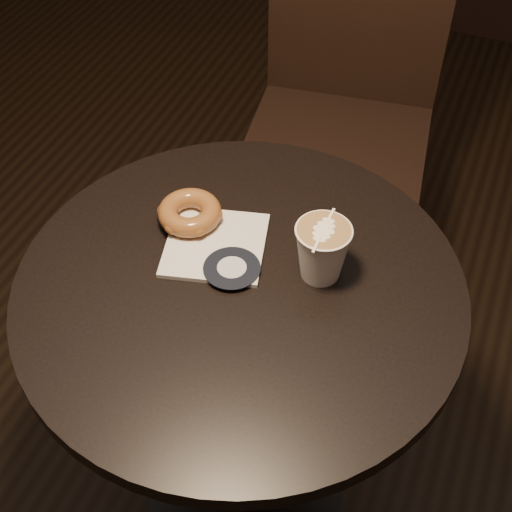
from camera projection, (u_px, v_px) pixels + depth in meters
name	position (u px, v px, depth m)	size (l,w,h in m)	color
cafe_table	(242.00, 357.00, 1.24)	(0.70, 0.70, 0.75)	black
chair	(347.00, 79.00, 1.72)	(0.49, 0.49, 1.09)	black
pastry_bag	(215.00, 245.00, 1.15)	(0.16, 0.16, 0.01)	silver
doughnut	(190.00, 212.00, 1.17)	(0.11, 0.11, 0.03)	brown
latte_cup	(322.00, 252.00, 1.07)	(0.09, 0.09, 0.10)	white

